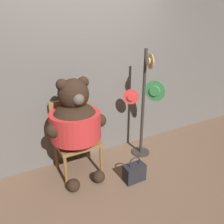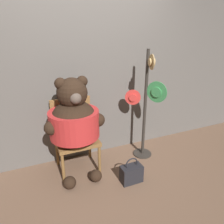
{
  "view_description": "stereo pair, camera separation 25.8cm",
  "coord_description": "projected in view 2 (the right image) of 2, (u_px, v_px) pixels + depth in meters",
  "views": [
    {
      "loc": [
        -1.03,
        -2.03,
        1.87
      ],
      "look_at": [
        0.27,
        0.34,
        0.8
      ],
      "focal_mm": 35.0,
      "sensor_mm": 36.0,
      "label": 1
    },
    {
      "loc": [
        -0.8,
        -2.14,
        1.87
      ],
      "look_at": [
        0.27,
        0.34,
        0.8
      ],
      "focal_mm": 35.0,
      "sensor_mm": 36.0,
      "label": 2
    }
  ],
  "objects": [
    {
      "name": "chair",
      "position": [
        75.0,
        132.0,
        2.95
      ],
      "size": [
        0.54,
        0.48,
        0.97
      ],
      "color": "olive",
      "rests_on": "ground_plane"
    },
    {
      "name": "ground_plane",
      "position": [
        103.0,
        181.0,
        2.81
      ],
      "size": [
        14.0,
        14.0,
        0.0
      ],
      "primitive_type": "plane",
      "color": "brown"
    },
    {
      "name": "wall_back",
      "position": [
        82.0,
        73.0,
        3.01
      ],
      "size": [
        8.0,
        0.1,
        2.53
      ],
      "color": "#66605B",
      "rests_on": "ground_plane"
    },
    {
      "name": "hat_display_rack",
      "position": [
        146.0,
        107.0,
        3.08
      ],
      "size": [
        0.42,
        0.42,
        1.59
      ],
      "color": "#332D28",
      "rests_on": "ground_plane"
    },
    {
      "name": "handbag_on_ground",
      "position": [
        131.0,
        173.0,
        2.77
      ],
      "size": [
        0.28,
        0.15,
        0.35
      ],
      "color": "#232328",
      "rests_on": "ground_plane"
    },
    {
      "name": "teddy_bear",
      "position": [
        74.0,
        121.0,
        2.71
      ],
      "size": [
        0.75,
        0.67,
        1.32
      ],
      "color": "black",
      "rests_on": "ground_plane"
    }
  ]
}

